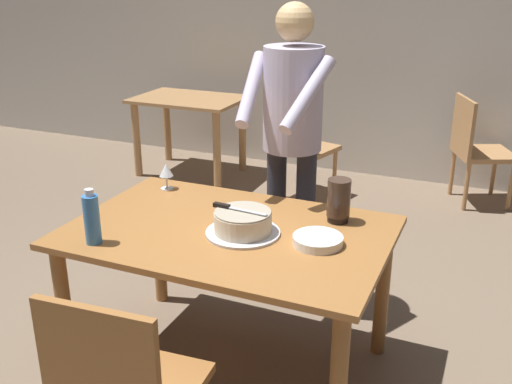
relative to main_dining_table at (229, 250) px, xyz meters
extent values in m
plane|color=#7A6651|center=(0.00, 0.00, -0.64)|extent=(14.00, 14.00, 0.00)
cube|color=beige|center=(0.00, 3.26, 0.71)|extent=(10.00, 0.12, 2.70)
cube|color=#9E6633|center=(0.00, 0.00, 0.09)|extent=(1.46, 0.96, 0.03)
cylinder|color=#9E6633|center=(-0.66, -0.41, -0.28)|extent=(0.07, 0.07, 0.72)
cylinder|color=#9E6633|center=(-0.66, 0.41, -0.28)|extent=(0.07, 0.07, 0.72)
cylinder|color=#9E6633|center=(0.66, 0.41, -0.28)|extent=(0.07, 0.07, 0.72)
cylinder|color=silver|center=(0.08, -0.02, 0.11)|extent=(0.34, 0.34, 0.01)
cylinder|color=beige|center=(0.08, -0.02, 0.17)|extent=(0.26, 0.26, 0.09)
cylinder|color=#A49984|center=(0.08, -0.02, 0.21)|extent=(0.25, 0.25, 0.01)
cube|color=silver|center=(0.10, -0.02, 0.22)|extent=(0.20, 0.04, 0.00)
cube|color=black|center=(-0.03, -0.01, 0.22)|extent=(0.08, 0.03, 0.02)
cylinder|color=white|center=(0.43, 0.01, 0.11)|extent=(0.22, 0.22, 0.01)
cylinder|color=white|center=(0.43, 0.01, 0.12)|extent=(0.22, 0.22, 0.01)
cylinder|color=white|center=(0.43, 0.01, 0.13)|extent=(0.22, 0.22, 0.01)
cylinder|color=white|center=(0.43, 0.01, 0.14)|extent=(0.22, 0.22, 0.01)
cylinder|color=silver|center=(-0.54, 0.35, 0.11)|extent=(0.07, 0.07, 0.00)
cylinder|color=silver|center=(-0.54, 0.35, 0.15)|extent=(0.01, 0.01, 0.07)
cone|color=silver|center=(-0.54, 0.35, 0.22)|extent=(0.08, 0.08, 0.07)
cylinder|color=#387AC6|center=(-0.48, -0.36, 0.22)|extent=(0.07, 0.07, 0.22)
cylinder|color=silver|center=(-0.48, -0.36, 0.34)|extent=(0.04, 0.04, 0.03)
cylinder|color=black|center=(0.44, 0.29, 0.12)|extent=(0.10, 0.10, 0.03)
cylinder|color=#3F2D23|center=(0.44, 0.29, 0.23)|extent=(0.11, 0.11, 0.18)
cylinder|color=#2D2D38|center=(0.14, 0.70, -0.17)|extent=(0.11, 0.11, 0.95)
cylinder|color=#2D2D38|center=(-0.04, 0.71, -0.17)|extent=(0.11, 0.11, 0.95)
cylinder|color=#B7ADC6|center=(0.05, 0.70, 0.58)|extent=(0.32, 0.32, 0.55)
sphere|color=tan|center=(0.05, 0.70, 0.98)|extent=(0.20, 0.20, 0.20)
cylinder|color=#B7ADC6|center=(0.20, 0.51, 0.66)|extent=(0.18, 0.42, 0.34)
cylinder|color=#B7ADC6|center=(-0.12, 0.53, 0.66)|extent=(0.13, 0.42, 0.34)
cube|color=#9E6633|center=(0.01, -0.99, 0.03)|extent=(0.44, 0.06, 0.45)
cube|color=tan|center=(-1.65, 2.56, 0.08)|extent=(1.00, 0.70, 0.03)
cylinder|color=tan|center=(-2.07, 2.28, -0.29)|extent=(0.07, 0.07, 0.71)
cylinder|color=tan|center=(-1.22, 2.28, -0.29)|extent=(0.07, 0.07, 0.71)
cylinder|color=tan|center=(-2.07, 2.83, -0.29)|extent=(0.07, 0.07, 0.71)
cylinder|color=tan|center=(-1.22, 2.83, -0.29)|extent=(0.07, 0.07, 0.71)
cube|color=tan|center=(-0.42, 2.40, -0.21)|extent=(0.54, 0.54, 0.04)
cylinder|color=tan|center=(-0.55, 2.62, -0.44)|extent=(0.04, 0.04, 0.41)
cylinder|color=tan|center=(-0.20, 2.52, -0.44)|extent=(0.04, 0.04, 0.41)
cylinder|color=tan|center=(-0.64, 2.27, -0.44)|extent=(0.04, 0.04, 0.41)
cylinder|color=tan|center=(-0.29, 2.17, -0.44)|extent=(0.04, 0.04, 0.41)
cube|color=tan|center=(-0.48, 2.20, 0.03)|extent=(0.43, 0.15, 0.45)
cube|color=tan|center=(0.99, 2.84, -0.21)|extent=(0.58, 0.58, 0.04)
cylinder|color=tan|center=(1.08, 3.08, -0.44)|extent=(0.04, 0.04, 0.41)
cylinder|color=tan|center=(1.23, 2.75, -0.44)|extent=(0.04, 0.04, 0.41)
cylinder|color=tan|center=(0.75, 2.93, -0.44)|extent=(0.04, 0.04, 0.41)
cylinder|color=tan|center=(0.89, 2.60, -0.44)|extent=(0.04, 0.04, 0.41)
cube|color=tan|center=(0.80, 2.76, 0.03)|extent=(0.20, 0.42, 0.45)
camera|label=1|loc=(1.09, -2.22, 1.23)|focal=41.33mm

